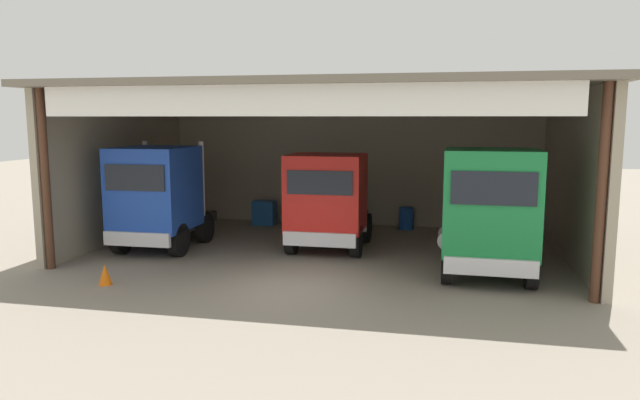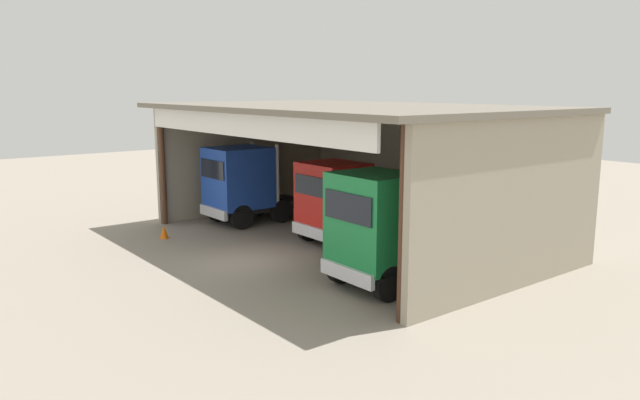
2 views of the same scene
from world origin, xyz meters
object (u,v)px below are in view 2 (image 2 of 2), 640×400
at_px(truck_red_left_bay, 340,202).
at_px(tool_cart, 358,205).
at_px(truck_blue_center_left_bay, 242,183).
at_px(traffic_cone, 164,232).
at_px(oil_drum, 456,228).
at_px(truck_green_center_bay, 382,229).

distance_m(truck_red_left_bay, tool_cart, 5.53).
bearing_deg(truck_blue_center_left_bay, traffic_cone, 96.66).
height_order(oil_drum, tool_cart, tool_cart).
distance_m(truck_blue_center_left_bay, traffic_cone, 4.41).
relative_size(oil_drum, tool_cart, 0.87).
bearing_deg(truck_blue_center_left_bay, truck_green_center_bay, 172.15).
xyz_separation_m(truck_red_left_bay, tool_cart, (-3.52, 4.09, -1.18)).
bearing_deg(truck_red_left_bay, truck_blue_center_left_bay, 11.67).
height_order(truck_blue_center_left_bay, truck_green_center_bay, same).
bearing_deg(tool_cart, truck_red_left_bay, -49.28).
distance_m(oil_drum, traffic_cone, 12.07).
distance_m(truck_red_left_bay, oil_drum, 5.08).
height_order(truck_green_center_bay, traffic_cone, truck_green_center_bay).
bearing_deg(traffic_cone, truck_green_center_bay, 15.56).
height_order(truck_red_left_bay, tool_cart, truck_red_left_bay).
relative_size(truck_blue_center_left_bay, traffic_cone, 8.19).
bearing_deg(truck_red_left_bay, tool_cart, -49.29).
distance_m(truck_green_center_bay, oil_drum, 7.42).
xyz_separation_m(truck_green_center_bay, tool_cart, (-8.50, 6.55, -1.36)).
height_order(truck_blue_center_left_bay, oil_drum, truck_blue_center_left_bay).
bearing_deg(traffic_cone, truck_red_left_bay, 46.24).
bearing_deg(truck_green_center_bay, truck_red_left_bay, -25.54).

